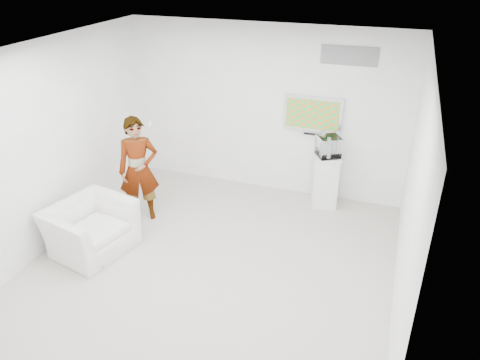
{
  "coord_description": "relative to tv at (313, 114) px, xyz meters",
  "views": [
    {
      "loc": [
        2.19,
        -5.11,
        4.13
      ],
      "look_at": [
        0.19,
        0.6,
        1.06
      ],
      "focal_mm": 35.0,
      "sensor_mm": 36.0,
      "label": 1
    }
  ],
  "objects": [
    {
      "name": "room",
      "position": [
        -0.85,
        -2.45,
        -0.05
      ],
      "size": [
        5.01,
        5.01,
        3.0
      ],
      "color": "beige",
      "rests_on": "ground"
    },
    {
      "name": "tv",
      "position": [
        0.0,
        0.0,
        0.0
      ],
      "size": [
        1.0,
        0.08,
        0.6
      ],
      "primitive_type": "cube",
      "color": "silver",
      "rests_on": "room"
    },
    {
      "name": "logo_decal",
      "position": [
        0.5,
        0.04,
        1.0
      ],
      "size": [
        0.9,
        0.02,
        0.3
      ],
      "primitive_type": "cube",
      "color": "slate",
      "rests_on": "room"
    },
    {
      "name": "person",
      "position": [
        -2.44,
        -1.71,
        -0.67
      ],
      "size": [
        0.77,
        0.7,
        1.76
      ],
      "primitive_type": "imported",
      "rotation": [
        0.0,
        0.0,
        0.57
      ],
      "color": "silver",
      "rests_on": "room"
    },
    {
      "name": "armchair",
      "position": [
        -2.68,
        -2.78,
        -1.18
      ],
      "size": [
        1.24,
        1.35,
        0.74
      ],
      "primitive_type": "imported",
      "rotation": [
        0.0,
        0.0,
        1.34
      ],
      "color": "silver",
      "rests_on": "room"
    },
    {
      "name": "pedestal",
      "position": [
        0.35,
        -0.27,
        -1.08
      ],
      "size": [
        0.55,
        0.55,
        0.93
      ],
      "primitive_type": "cube",
      "rotation": [
        0.0,
        0.0,
        0.24
      ],
      "color": "white",
      "rests_on": "room"
    },
    {
      "name": "floor_uplight",
      "position": [
        0.34,
        -0.12,
        -1.41
      ],
      "size": [
        0.24,
        0.24,
        0.29
      ],
      "primitive_type": "cylinder",
      "rotation": [
        0.0,
        0.0,
        -0.38
      ],
      "color": "silver",
      "rests_on": "room"
    },
    {
      "name": "vitrine",
      "position": [
        0.35,
        -0.27,
        -0.44
      ],
      "size": [
        0.47,
        0.47,
        0.35
      ],
      "primitive_type": "cube",
      "rotation": [
        0.0,
        0.0,
        0.54
      ],
      "color": "white",
      "rests_on": "pedestal"
    },
    {
      "name": "console",
      "position": [
        0.35,
        -0.27,
        -0.5
      ],
      "size": [
        0.08,
        0.18,
        0.23
      ],
      "primitive_type": "cube",
      "rotation": [
        0.0,
        0.0,
        0.18
      ],
      "color": "white",
      "rests_on": "pedestal"
    },
    {
      "name": "wii_remote",
      "position": [
        -2.31,
        -1.44,
        0.03
      ],
      "size": [
        0.09,
        0.13,
        0.03
      ],
      "primitive_type": "cube",
      "rotation": [
        0.0,
        0.0,
        0.46
      ],
      "color": "white",
      "rests_on": "person"
    }
  ]
}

